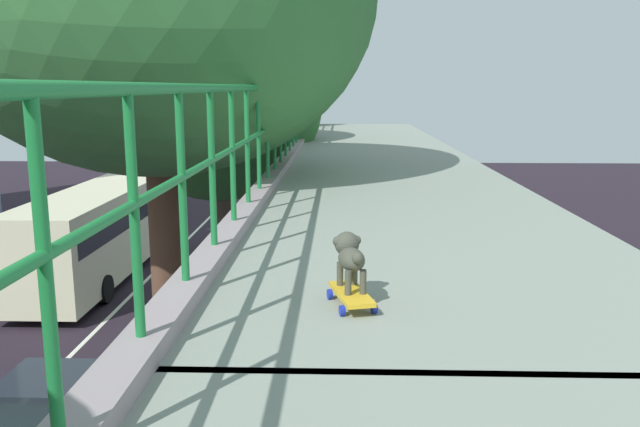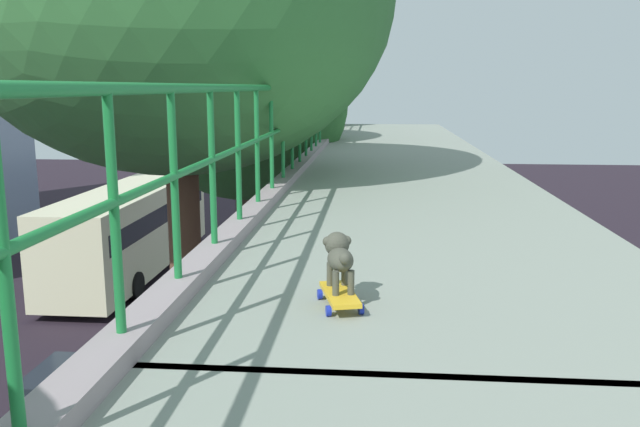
{
  "view_description": "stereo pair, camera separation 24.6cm",
  "coord_description": "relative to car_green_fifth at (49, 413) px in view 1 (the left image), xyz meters",
  "views": [
    {
      "loc": [
        0.61,
        -2.62,
        7.17
      ],
      "look_at": [
        0.47,
        1.79,
        6.3
      ],
      "focal_mm": 36.49,
      "sensor_mm": 36.0,
      "label": 1
    },
    {
      "loc": [
        0.85,
        -2.61,
        7.17
      ],
      "look_at": [
        0.47,
        1.79,
        6.3
      ],
      "focal_mm": 36.49,
      "sensor_mm": 36.0,
      "label": 2
    }
  ],
  "objects": [
    {
      "name": "overpass_deck",
      "position": [
        6.45,
        -9.24,
        5.03
      ],
      "size": [
        3.06,
        36.21,
        0.51
      ],
      "color": "gray",
      "rests_on": "bridge_pier"
    },
    {
      "name": "green_railing",
      "position": [
        4.97,
        -9.24,
        5.56
      ],
      "size": [
        0.2,
        34.4,
        1.17
      ],
      "color": "gray",
      "rests_on": "overpass_deck"
    },
    {
      "name": "car_green_fifth",
      "position": [
        0.0,
        0.0,
        0.0
      ],
      "size": [
        1.95,
        3.88,
        1.56
      ],
      "color": "#1A653E",
      "rests_on": "ground"
    },
    {
      "name": "city_bus",
      "position": [
        -3.32,
        12.02,
        1.17
      ],
      "size": [
        2.77,
        11.45,
        3.36
      ],
      "color": "beige",
      "rests_on": "ground"
    },
    {
      "name": "roadside_tree_far",
      "position": [
        3.12,
        2.58,
        6.09
      ],
      "size": [
        4.62,
        4.62,
        9.09
      ],
      "color": "#493B31",
      "rests_on": "ground"
    },
    {
      "name": "roadside_tree_farthest",
      "position": [
        3.17,
        8.19,
        6.7
      ],
      "size": [
        4.2,
        4.2,
        8.99
      ],
      "color": "#563028",
      "rests_on": "ground"
    },
    {
      "name": "toy_skateboard",
      "position": [
        5.89,
        -8.55,
        5.35
      ],
      "size": [
        0.27,
        0.45,
        0.08
      ],
      "color": "gold",
      "rests_on": "overpass_deck"
    },
    {
      "name": "small_dog",
      "position": [
        5.88,
        -8.47,
        5.55
      ],
      "size": [
        0.2,
        0.34,
        0.3
      ],
      "color": "#46473B",
      "rests_on": "toy_skateboard"
    }
  ]
}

